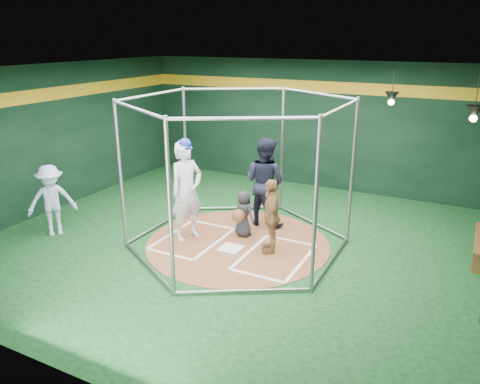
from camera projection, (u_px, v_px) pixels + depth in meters
The scene contains 13 objects.
room_shell at pixel (238, 162), 9.18m from camera, with size 10.10×9.10×3.53m.
clay_disc at pixel (238, 243), 9.73m from camera, with size 3.80×3.80×0.01m, color brown.
home_plate at pixel (231, 248), 9.48m from camera, with size 0.43×0.43×0.01m, color white.
batter_box_left at pixel (193, 238), 9.93m from camera, with size 1.17×1.77×0.01m.
batter_box_right at pixel (275, 257), 9.11m from camera, with size 1.17×1.77×0.01m.
batting_cage at pixel (238, 174), 9.26m from camera, with size 4.05×4.67×3.00m.
pendant_lamp_near at pixel (392, 97), 10.94m from camera, with size 0.34×0.34×0.90m.
pendant_lamp_far at pixel (474, 112), 8.82m from camera, with size 0.34×0.34×0.90m.
batter_figure at pixel (187, 190), 9.64m from camera, with size 0.72×0.88×2.16m.
visitor_leopard at pixel (271, 216), 9.14m from camera, with size 0.88×0.37×1.50m, color tan.
catcher_figure at pixel (243, 214), 9.91m from camera, with size 0.56×0.61×1.01m.
umpire at pixel (265, 182), 10.41m from camera, with size 0.97×0.76×2.01m, color black.
bystander_blue at pixel (52, 200), 9.95m from camera, with size 1.00×0.58×1.55m, color #A9C2DF.
Camera 1 is at (4.10, -7.88, 4.12)m, focal length 35.00 mm.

